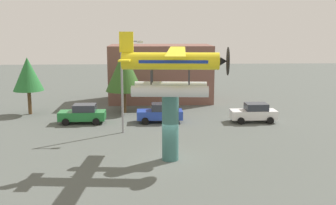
{
  "coord_description": "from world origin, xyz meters",
  "views": [
    {
      "loc": [
        -1.46,
        -25.62,
        8.71
      ],
      "look_at": [
        0.0,
        3.0,
        3.31
      ],
      "focal_mm": 43.03,
      "sensor_mm": 36.0,
      "label": 1
    }
  ],
  "objects_px": {
    "storefront_building": "(160,73)",
    "tree_east": "(124,71)",
    "car_mid_blue": "(160,113)",
    "car_far_white": "(254,113)",
    "floatplane_monument": "(172,69)",
    "tree_west": "(28,74)",
    "streetlight_primary": "(124,80)",
    "car_near_green": "(83,114)",
    "display_pedestal": "(170,127)"
  },
  "relations": [
    {
      "from": "storefront_building",
      "to": "tree_east",
      "type": "bearing_deg",
      "value": -119.93
    },
    {
      "from": "floatplane_monument",
      "to": "car_far_white",
      "type": "bearing_deg",
      "value": 56.75
    },
    {
      "from": "display_pedestal",
      "to": "floatplane_monument",
      "type": "relative_size",
      "value": 0.42
    },
    {
      "from": "car_mid_blue",
      "to": "tree_west",
      "type": "height_order",
      "value": "tree_west"
    },
    {
      "from": "car_near_green",
      "to": "car_mid_blue",
      "type": "bearing_deg",
      "value": -179.73
    },
    {
      "from": "tree_east",
      "to": "car_mid_blue",
      "type": "bearing_deg",
      "value": -51.25
    },
    {
      "from": "tree_west",
      "to": "tree_east",
      "type": "distance_m",
      "value": 9.55
    },
    {
      "from": "storefront_building",
      "to": "car_far_white",
      "type": "bearing_deg",
      "value": -54.32
    },
    {
      "from": "tree_east",
      "to": "car_near_green",
      "type": "bearing_deg",
      "value": -128.75
    },
    {
      "from": "streetlight_primary",
      "to": "storefront_building",
      "type": "height_order",
      "value": "streetlight_primary"
    },
    {
      "from": "car_far_white",
      "to": "storefront_building",
      "type": "height_order",
      "value": "storefront_building"
    },
    {
      "from": "car_near_green",
      "to": "tree_west",
      "type": "relative_size",
      "value": 0.73
    },
    {
      "from": "car_near_green",
      "to": "storefront_building",
      "type": "xyz_separation_m",
      "value": [
        7.49,
        11.26,
        2.43
      ]
    },
    {
      "from": "car_far_white",
      "to": "tree_west",
      "type": "distance_m",
      "value": 22.47
    },
    {
      "from": "floatplane_monument",
      "to": "car_far_white",
      "type": "xyz_separation_m",
      "value": [
        8.25,
        10.44,
        -5.21
      ]
    },
    {
      "from": "display_pedestal",
      "to": "car_far_white",
      "type": "distance_m",
      "value": 13.44
    },
    {
      "from": "display_pedestal",
      "to": "floatplane_monument",
      "type": "xyz_separation_m",
      "value": [
        0.13,
        -0.01,
        3.88
      ]
    },
    {
      "from": "streetlight_primary",
      "to": "car_near_green",
      "type": "bearing_deg",
      "value": 138.86
    },
    {
      "from": "car_near_green",
      "to": "car_far_white",
      "type": "height_order",
      "value": "same"
    },
    {
      "from": "floatplane_monument",
      "to": "storefront_building",
      "type": "distance_m",
      "value": 22.19
    },
    {
      "from": "car_mid_blue",
      "to": "display_pedestal",
      "type": "bearing_deg",
      "value": 91.66
    },
    {
      "from": "display_pedestal",
      "to": "car_near_green",
      "type": "bearing_deg",
      "value": 124.67
    },
    {
      "from": "car_far_white",
      "to": "storefront_building",
      "type": "bearing_deg",
      "value": -54.32
    },
    {
      "from": "storefront_building",
      "to": "floatplane_monument",
      "type": "bearing_deg",
      "value": -89.83
    },
    {
      "from": "car_near_green",
      "to": "tree_east",
      "type": "height_order",
      "value": "tree_east"
    },
    {
      "from": "car_mid_blue",
      "to": "tree_east",
      "type": "distance_m",
      "value": 6.64
    },
    {
      "from": "tree_west",
      "to": "tree_east",
      "type": "relative_size",
      "value": 0.89
    },
    {
      "from": "car_mid_blue",
      "to": "car_far_white",
      "type": "xyz_separation_m",
      "value": [
        8.69,
        -0.35,
        0.0
      ]
    },
    {
      "from": "floatplane_monument",
      "to": "tree_west",
      "type": "distance_m",
      "value": 20.28
    },
    {
      "from": "display_pedestal",
      "to": "tree_west",
      "type": "distance_m",
      "value": 20.16
    },
    {
      "from": "floatplane_monument",
      "to": "tree_east",
      "type": "xyz_separation_m",
      "value": [
        -3.99,
        15.2,
        -1.74
      ]
    },
    {
      "from": "display_pedestal",
      "to": "car_near_green",
      "type": "relative_size",
      "value": 1.05
    },
    {
      "from": "display_pedestal",
      "to": "tree_west",
      "type": "relative_size",
      "value": 0.77
    },
    {
      "from": "floatplane_monument",
      "to": "tree_west",
      "type": "bearing_deg",
      "value": 137.17
    },
    {
      "from": "display_pedestal",
      "to": "car_mid_blue",
      "type": "bearing_deg",
      "value": 91.66
    },
    {
      "from": "streetlight_primary",
      "to": "tree_west",
      "type": "xyz_separation_m",
      "value": [
        -10.04,
        7.77,
        -0.42
      ]
    },
    {
      "from": "floatplane_monument",
      "to": "tree_east",
      "type": "bearing_deg",
      "value": 109.76
    },
    {
      "from": "display_pedestal",
      "to": "streetlight_primary",
      "type": "bearing_deg",
      "value": 115.07
    },
    {
      "from": "streetlight_primary",
      "to": "storefront_building",
      "type": "bearing_deg",
      "value": 76.97
    },
    {
      "from": "car_mid_blue",
      "to": "streetlight_primary",
      "type": "height_order",
      "value": "streetlight_primary"
    },
    {
      "from": "floatplane_monument",
      "to": "car_near_green",
      "type": "height_order",
      "value": "floatplane_monument"
    },
    {
      "from": "storefront_building",
      "to": "tree_west",
      "type": "height_order",
      "value": "storefront_building"
    },
    {
      "from": "streetlight_primary",
      "to": "floatplane_monument",
      "type": "bearing_deg",
      "value": -64.12
    },
    {
      "from": "floatplane_monument",
      "to": "car_near_green",
      "type": "bearing_deg",
      "value": 130.17
    },
    {
      "from": "car_mid_blue",
      "to": "streetlight_primary",
      "type": "xyz_separation_m",
      "value": [
        -3.05,
        -3.59,
        3.59
      ]
    },
    {
      "from": "tree_east",
      "to": "tree_west",
      "type": "bearing_deg",
      "value": -178.62
    },
    {
      "from": "car_near_green",
      "to": "streetlight_primary",
      "type": "xyz_separation_m",
      "value": [
        4.07,
        -3.55,
        3.59
      ]
    },
    {
      "from": "car_near_green",
      "to": "car_far_white",
      "type": "bearing_deg",
      "value": 178.87
    },
    {
      "from": "display_pedestal",
      "to": "tree_west",
      "type": "height_order",
      "value": "tree_west"
    },
    {
      "from": "streetlight_primary",
      "to": "storefront_building",
      "type": "relative_size",
      "value": 0.65
    }
  ]
}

